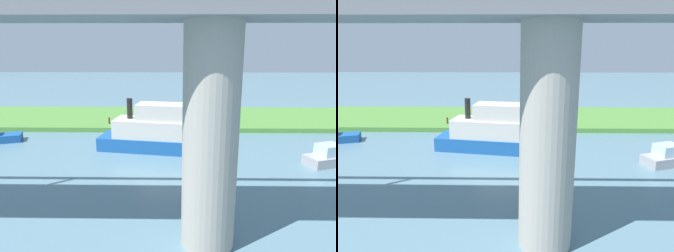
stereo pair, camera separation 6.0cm
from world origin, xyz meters
TOP-DOWN VIEW (x-y plane):
  - ground_plane at (0.00, 0.00)m, footprint 160.00×160.00m
  - grassy_bank at (0.00, -6.00)m, footprint 80.00×12.00m
  - bridge_pylon at (-2.78, 19.26)m, footprint 2.41×2.41m
  - bridge_span at (-2.78, 19.25)m, footprint 74.55×4.30m
  - person_on_bank at (-2.89, -2.24)m, footprint 0.37×0.37m
  - mooring_post at (5.97, -1.84)m, footprint 0.20×0.20m
  - skiff_small at (0.56, 5.65)m, footprint 9.24×4.35m
  - motorboat_white at (-13.66, 8.88)m, footprint 5.17×3.24m
  - marker_buoy at (-2.21, 11.20)m, footprint 0.50×0.50m

SIDE VIEW (x-z plane):
  - ground_plane at x=0.00m, z-range 0.00..0.00m
  - grassy_bank at x=0.00m, z-range 0.00..0.50m
  - marker_buoy at x=-2.21m, z-range 0.00..0.50m
  - motorboat_white at x=-13.66m, z-range -0.23..1.39m
  - mooring_post at x=5.97m, z-range 0.50..1.21m
  - person_on_bank at x=-2.89m, z-range 0.51..1.90m
  - skiff_small at x=0.56m, z-range -0.59..3.95m
  - bridge_pylon at x=-2.78m, z-range 0.00..9.93m
  - bridge_span at x=-2.78m, z-range 8.80..12.05m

